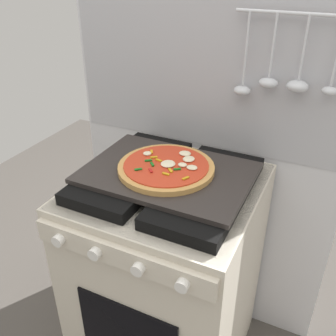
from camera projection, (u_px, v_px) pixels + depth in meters
kitchen_backsplash at (204, 161)px, 1.57m from camera, size 1.10×0.09×1.55m
stove at (168, 274)px, 1.47m from camera, size 0.60×0.64×0.90m
baking_tray at (168, 173)px, 1.25m from camera, size 0.54×0.38×0.02m
pizza_left at (167, 167)px, 1.24m from camera, size 0.32×0.32×0.03m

